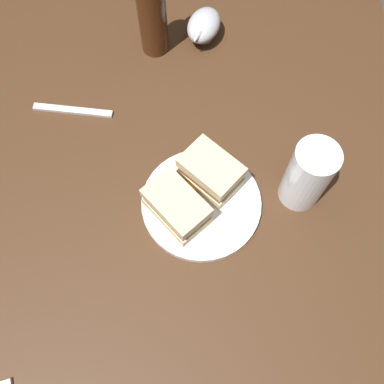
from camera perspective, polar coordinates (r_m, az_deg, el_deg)
name	(u,v)px	position (r m, az deg, el deg)	size (l,w,h in m)	color
ground_plane	(187,273)	(1.58, -0.70, -10.74)	(6.00, 6.00, 0.00)	#333842
dining_table	(185,243)	(1.23, -0.89, -6.86)	(1.27, 0.99, 0.73)	#422816
plate	(201,203)	(0.86, 1.25, -1.52)	(0.24, 0.24, 0.01)	white
sandwich_half_left	(211,172)	(0.85, 2.53, 2.67)	(0.14, 0.14, 0.07)	beige
sandwich_half_right	(177,207)	(0.82, -2.05, -1.95)	(0.14, 0.14, 0.07)	beige
potato_wedge_front	(186,189)	(0.86, -0.84, 0.46)	(0.04, 0.02, 0.02)	#AD702D
potato_wedge_middle	(176,197)	(0.85, -2.09, -0.68)	(0.05, 0.02, 0.02)	gold
potato_wedge_back	(181,188)	(0.86, -1.51, 0.53)	(0.05, 0.02, 0.02)	#B77F33
potato_wedge_left_edge	(179,199)	(0.85, -1.79, -0.89)	(0.04, 0.02, 0.02)	gold
potato_wedge_right_edge	(173,191)	(0.86, -2.54, 0.10)	(0.05, 0.02, 0.02)	#AD702D
pint_glass	(306,177)	(0.85, 14.94, 1.93)	(0.08, 0.08, 0.16)	white
gravy_boat	(204,26)	(1.09, 1.56, 21.24)	(0.13, 0.11, 0.07)	#B7B7BC
cider_bottle	(152,10)	(1.02, -5.39, 22.99)	(0.06, 0.06, 0.28)	#47230F
fork	(73,110)	(1.01, -15.58, 10.43)	(0.18, 0.02, 0.01)	silver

